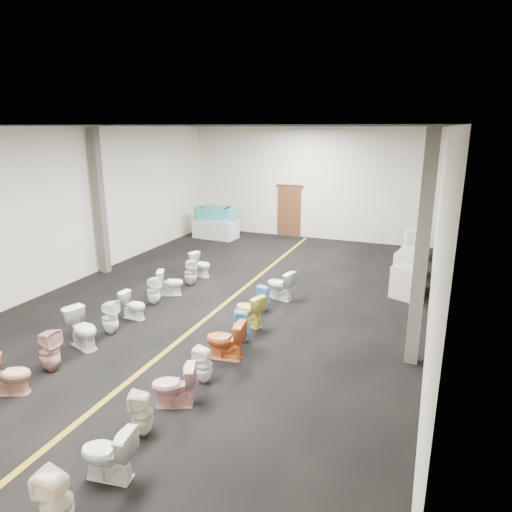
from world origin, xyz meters
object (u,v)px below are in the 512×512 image
at_px(toilet_right_2, 142,414).
at_px(toilet_right_9, 280,285).
at_px(toilet_left_10, 201,265).
at_px(toilet_right_5, 225,340).
at_px(appliance_crate_a, 407,282).
at_px(toilet_right_3, 174,385).
at_px(toilet_left_5, 110,317).
at_px(toilet_left_2, 10,374).
at_px(toilet_right_4, 204,365).
at_px(toilet_left_3, 49,351).
at_px(toilet_left_8, 170,283).
at_px(appliance_crate_c, 412,262).
at_px(appliance_crate_b, 410,270).
at_px(toilet_right_1, 107,454).
at_px(appliance_crate_d, 416,244).
at_px(toilet_right_6, 243,326).
at_px(display_table, 216,229).
at_px(toilet_left_4, 83,329).
at_px(toilet_left_6, 134,305).
at_px(toilet_right_7, 249,309).
at_px(toilet_right_0, 56,503).
at_px(toilet_left_9, 190,272).
at_px(toilet_right_8, 264,298).
at_px(bathtub, 215,213).
at_px(toilet_left_7, 154,291).

height_order(toilet_right_2, toilet_right_9, toilet_right_9).
height_order(toilet_left_10, toilet_right_5, toilet_right_5).
xyz_separation_m(appliance_crate_a, toilet_right_3, (-3.22, -6.67, -0.07)).
xyz_separation_m(toilet_left_5, toilet_right_9, (2.85, 3.45, 0.01)).
xyz_separation_m(toilet_left_2, toilet_left_5, (0.05, 2.58, 0.03)).
relative_size(toilet_right_2, toilet_right_4, 1.05).
distance_m(toilet_left_3, toilet_left_8, 4.37).
height_order(appliance_crate_c, toilet_right_4, appliance_crate_c).
height_order(toilet_left_8, toilet_left_10, toilet_left_10).
xyz_separation_m(appliance_crate_b, toilet_right_4, (-3.11, -6.68, -0.18)).
bearing_deg(toilet_right_1, toilet_right_5, 171.21).
distance_m(appliance_crate_d, toilet_right_6, 8.80).
bearing_deg(toilet_right_6, toilet_left_8, -143.51).
relative_size(toilet_left_5, toilet_right_5, 0.97).
xyz_separation_m(display_table, appliance_crate_a, (7.93, -4.32, 0.05)).
bearing_deg(toilet_right_4, appliance_crate_b, 153.88).
relative_size(appliance_crate_a, toilet_right_2, 1.22).
relative_size(toilet_left_4, toilet_right_6, 1.13).
relative_size(toilet_left_8, toilet_right_5, 0.88).
height_order(display_table, toilet_right_2, display_table).
xyz_separation_m(toilet_left_6, toilet_right_7, (2.75, 0.67, 0.05)).
height_order(toilet_right_2, toilet_right_4, toilet_right_2).
bearing_deg(appliance_crate_c, appliance_crate_d, 90.00).
distance_m(toilet_right_0, toilet_right_4, 3.46).
height_order(toilet_left_2, toilet_left_6, toilet_left_2).
xyz_separation_m(display_table, toilet_left_3, (1.93, -10.88, 0.02)).
distance_m(toilet_left_2, toilet_left_3, 0.84).
relative_size(appliance_crate_a, toilet_left_9, 1.12).
relative_size(appliance_crate_b, toilet_right_8, 1.55).
height_order(appliance_crate_d, toilet_left_4, appliance_crate_d).
xyz_separation_m(bathtub, toilet_left_9, (1.97, -5.60, -0.67)).
bearing_deg(toilet_right_5, toilet_left_3, -66.68).
distance_m(toilet_left_7, toilet_left_9, 1.68).
relative_size(appliance_crate_c, toilet_left_2, 1.10).
height_order(toilet_left_7, toilet_right_3, toilet_left_7).
height_order(display_table, toilet_right_4, display_table).
relative_size(toilet_left_2, toilet_left_7, 0.96).
distance_m(appliance_crate_a, toilet_right_8, 4.01).
relative_size(bathtub, toilet_right_9, 2.30).
xyz_separation_m(toilet_right_4, toilet_right_5, (-0.01, 0.95, 0.06)).
distance_m(toilet_left_2, toilet_right_3, 2.93).
xyz_separation_m(bathtub, toilet_left_8, (1.85, -6.51, -0.71)).
distance_m(appliance_crate_b, toilet_left_7, 7.19).
height_order(appliance_crate_a, toilet_right_9, appliance_crate_a).
relative_size(toilet_left_2, toilet_right_2, 1.00).
relative_size(toilet_left_6, toilet_right_2, 0.92).
height_order(bathtub, toilet_right_9, bathtub).
height_order(toilet_left_9, toilet_right_0, toilet_right_0).
distance_m(display_table, appliance_crate_a, 9.03).
bearing_deg(toilet_right_9, appliance_crate_d, 166.05).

